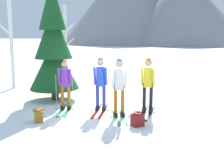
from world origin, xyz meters
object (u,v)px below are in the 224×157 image
birch_tree_tall (11,35)px  backpack_on_snow_beside (39,115)px  backpack_on_snow_front (137,119)px  pine_tree_near (53,46)px  skier_in_blue (101,81)px  skier_in_white (119,84)px  skier_in_yellow (148,83)px  skier_in_purple (65,82)px  birch_tree_slender (65,47)px

birch_tree_tall → backpack_on_snow_beside: 6.08m
birch_tree_tall → backpack_on_snow_front: size_ratio=12.28×
pine_tree_near → birch_tree_tall: bearing=157.5°
skier_in_blue → skier_in_white: 0.90m
skier_in_white → backpack_on_snow_front: (0.75, -0.62, -0.84)m
skier_in_yellow → backpack_on_snow_beside: (-2.72, -2.00, -0.79)m
skier_in_yellow → skier_in_white: bearing=-134.3°
skier_in_purple → skier_in_white: skier_in_white is taller
birch_tree_tall → backpack_on_snow_beside: birch_tree_tall is taller
skier_in_yellow → pine_tree_near: size_ratio=0.39×
skier_in_purple → skier_in_yellow: size_ratio=0.95×
skier_in_white → backpack_on_snow_beside: skier_in_white is taller
skier_in_purple → birch_tree_slender: size_ratio=0.44×
birch_tree_slender → skier_in_white: bearing=-40.7°
skier_in_yellow → birch_tree_slender: bearing=151.0°
skier_in_yellow → pine_tree_near: (-3.77, 0.50, 1.09)m
skier_in_purple → birch_tree_slender: birch_tree_slender is taller
pine_tree_near → skier_in_blue: bearing=-19.3°
skier_in_white → backpack_on_snow_beside: 2.51m
skier_in_blue → skier_in_purple: bearing=-164.6°
pine_tree_near → birch_tree_tall: 3.39m
skier_in_white → backpack_on_snow_front: skier_in_white is taller
skier_in_white → birch_tree_tall: size_ratio=0.37×
skier_in_purple → pine_tree_near: 1.94m
backpack_on_snow_front → backpack_on_snow_beside: same height
skier_in_purple → skier_in_yellow: skier_in_yellow is taller
skier_in_purple → pine_tree_near: bearing=135.6°
skier_in_white → birch_tree_tall: bearing=157.8°
skier_in_blue → birch_tree_tall: bearing=158.9°
pine_tree_near → backpack_on_snow_front: (3.81, -1.85, -1.88)m
skier_in_purple → skier_in_yellow: (2.64, 0.61, 0.04)m
skier_in_purple → skier_in_yellow: bearing=13.0°
pine_tree_near → skier_in_yellow: bearing=-7.5°
skier_in_purple → birch_tree_tall: birch_tree_tall is taller
skier_in_yellow → backpack_on_snow_beside: bearing=-143.6°
pine_tree_near → birch_tree_tall: (-3.11, 1.28, 0.42)m
backpack_on_snow_beside → birch_tree_slender: bearing=110.7°
backpack_on_snow_front → pine_tree_near: bearing=154.1°
skier_in_blue → backpack_on_snow_front: size_ratio=4.42×
skier_in_white → skier_in_purple: bearing=176.4°
skier_in_yellow → pine_tree_near: bearing=172.5°
backpack_on_snow_beside → birch_tree_tall: bearing=137.7°
birch_tree_slender → backpack_on_snow_front: 6.09m
backpack_on_snow_beside → pine_tree_near: bearing=112.9°
skier_in_blue → skier_in_white: size_ratio=0.98×
skier_in_blue → birch_tree_tall: (-5.38, 2.08, 1.49)m
skier_in_blue → backpack_on_snow_front: bearing=-34.5°
skier_in_white → skier_in_yellow: size_ratio=1.01×
skier_in_purple → skier_in_white: (1.92, -0.12, 0.08)m
skier_in_blue → pine_tree_near: 2.63m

